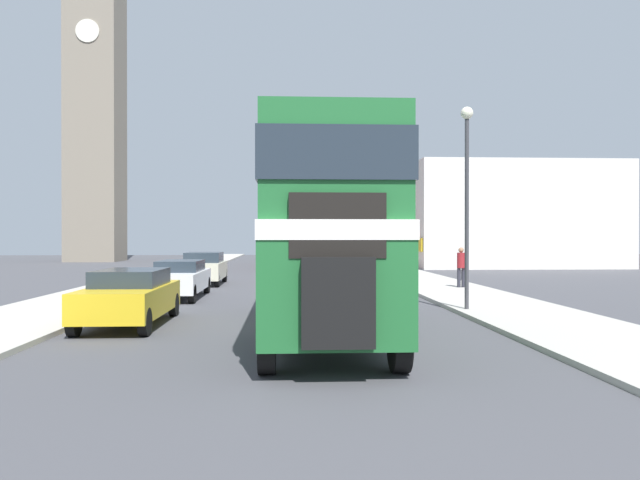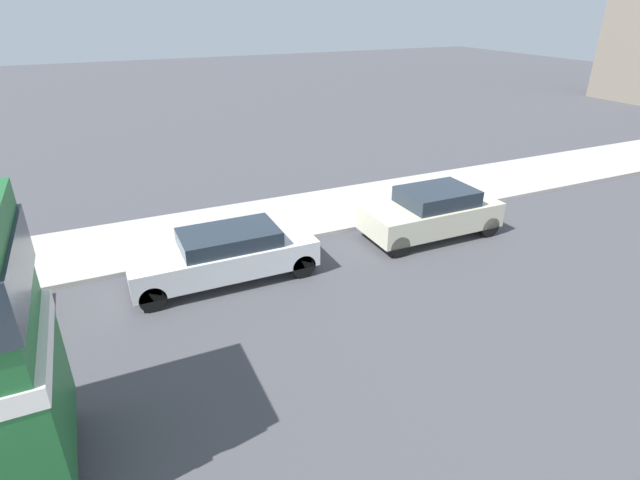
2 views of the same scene
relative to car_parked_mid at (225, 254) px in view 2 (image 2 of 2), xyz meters
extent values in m
cylinder|color=black|center=(3.55, -4.47, -0.21)|extent=(0.28, 1.01, 1.01)
cube|color=white|center=(0.00, -0.04, -0.09)|extent=(1.65, 4.67, 0.68)
cube|color=#232D38|center=(0.00, 0.15, 0.44)|extent=(1.46, 2.43, 0.39)
cylinder|color=black|center=(-0.73, -1.93, -0.40)|extent=(0.20, 0.64, 0.64)
cylinder|color=black|center=(0.73, -1.93, -0.40)|extent=(0.20, 0.64, 0.64)
cylinder|color=black|center=(-0.73, 1.85, -0.40)|extent=(0.20, 0.64, 0.64)
cylinder|color=black|center=(0.73, 1.85, -0.40)|extent=(0.20, 0.64, 0.64)
cube|color=beige|center=(0.01, 6.35, -0.06)|extent=(1.81, 4.13, 0.74)
cube|color=#232D38|center=(0.01, 6.52, 0.54)|extent=(1.59, 2.15, 0.45)
cylinder|color=black|center=(-0.80, 4.73, -0.40)|extent=(0.20, 0.64, 0.64)
cylinder|color=black|center=(0.81, 4.73, -0.40)|extent=(0.20, 0.64, 0.64)
cylinder|color=black|center=(-0.80, 7.97, -0.40)|extent=(0.20, 0.64, 0.64)
cylinder|color=black|center=(0.81, 7.97, -0.40)|extent=(0.20, 0.64, 0.64)
camera|label=1|loc=(3.87, -22.75, 1.50)|focal=35.00mm
camera|label=2|loc=(11.24, -2.51, 5.81)|focal=28.00mm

